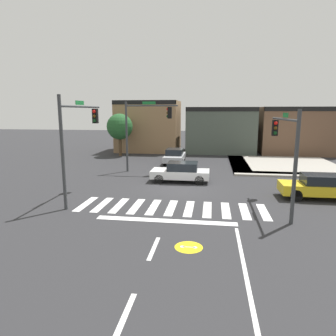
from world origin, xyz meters
The scene contains 13 objects.
ground_plane centered at (0.00, 0.00, 0.00)m, with size 120.00×120.00×0.00m, color #2B2B2D.
crosswalk_near centered at (0.00, -4.50, 0.00)m, with size 10.22×2.73×0.01m.
lane_markings centered at (1.06, -12.74, 0.00)m, with size 6.80×24.25×0.01m.
bike_detector_marking centered at (1.32, -9.23, 0.00)m, with size 1.10×1.10×0.01m.
curb_corner_northeast centered at (8.49, 9.42, 0.07)m, with size 10.00×10.60×0.15m.
storefront_row centered at (2.81, 18.93, 2.99)m, with size 26.73×6.14×6.46m.
traffic_signal_southwest centered at (-5.56, -3.51, 4.10)m, with size 0.32×5.50×6.02m.
traffic_signal_northwest centered at (-3.52, 5.01, 4.14)m, with size 4.48×0.32×5.97m.
traffic_signal_southeast centered at (5.87, -3.71, 3.65)m, with size 0.32×5.85×5.28m.
car_white centered at (-0.11, 1.79, 0.75)m, with size 4.28×1.89×1.46m.
car_yellow centered at (8.62, -1.48, 0.75)m, with size 4.66×1.82×1.47m.
car_silver centered at (-1.55, 9.72, 0.75)m, with size 1.81×4.46×1.48m.
roadside_tree centered at (-8.50, 14.00, 3.37)m, with size 3.00×3.00×4.90m.
Camera 1 is at (2.10, -20.21, 5.20)m, focal length 32.48 mm.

